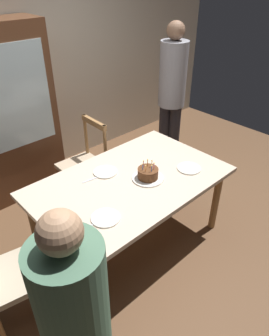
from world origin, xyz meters
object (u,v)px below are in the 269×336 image
at_px(plate_near_celebrant, 106,218).
at_px(china_cabinet, 2,118).
at_px(dining_table, 130,187).
at_px(person_celebrant, 77,327).
at_px(birthday_cake, 148,174).
at_px(person_guest, 172,92).
at_px(plate_near_guest, 189,168).
at_px(plate_far_side, 105,172).
at_px(chair_spindle_back, 84,165).

relative_size(plate_near_celebrant, china_cabinet, 0.12).
xyz_separation_m(dining_table, person_celebrant, (-1.14, -0.88, 0.25)).
bearing_deg(birthday_cake, person_guest, 33.25).
xyz_separation_m(plate_near_guest, person_celebrant, (-1.66, -0.64, 0.16)).
bearing_deg(plate_near_celebrant, birthday_cake, 14.04).
relative_size(plate_far_side, plate_near_guest, 1.00).
distance_m(chair_spindle_back, person_celebrant, 2.17).
bearing_deg(person_celebrant, plate_near_celebrant, 43.38).
distance_m(plate_near_celebrant, china_cabinet, 1.81).
relative_size(dining_table, plate_far_side, 7.77).
distance_m(birthday_cake, plate_far_side, 0.39).
distance_m(plate_near_guest, chair_spindle_back, 1.21).
relative_size(person_celebrant, china_cabinet, 0.84).
xyz_separation_m(birthday_cake, plate_far_side, (-0.21, 0.33, -0.04)).
bearing_deg(china_cabinet, person_guest, -27.19).
height_order(plate_near_guest, person_celebrant, person_celebrant).
height_order(dining_table, plate_far_side, plate_far_side).
bearing_deg(person_guest, chair_spindle_back, 171.73).
relative_size(dining_table, china_cabinet, 0.90).
distance_m(birthday_cake, china_cabinet, 1.74).
bearing_deg(person_celebrant, plate_near_guest, 21.01).
bearing_deg(birthday_cake, plate_near_celebrant, -165.96).
relative_size(birthday_cake, chair_spindle_back, 0.29).
relative_size(plate_near_guest, chair_spindle_back, 0.23).
height_order(birthday_cake, plate_far_side, birthday_cake).
bearing_deg(chair_spindle_back, dining_table, -95.95).
distance_m(person_guest, china_cabinet, 1.93).
bearing_deg(birthday_cake, plate_far_side, 122.41).
distance_m(dining_table, plate_near_celebrant, 0.53).
relative_size(birthday_cake, plate_near_guest, 1.27).
bearing_deg(person_guest, dining_table, -152.43).
height_order(dining_table, china_cabinet, china_cabinet).
height_order(plate_near_guest, person_guest, person_guest).
relative_size(birthday_cake, plate_near_celebrant, 1.27).
bearing_deg(dining_table, birthday_cake, -36.17).
xyz_separation_m(dining_table, person_guest, (1.30, 0.68, 0.39)).
distance_m(plate_far_side, person_guest, 1.48).
bearing_deg(plate_near_celebrant, person_celebrant, -136.62).
xyz_separation_m(birthday_cake, plate_near_guest, (0.39, -0.15, -0.04)).
bearing_deg(plate_near_celebrant, dining_table, 27.04).
relative_size(dining_table, plate_near_guest, 7.77).
xyz_separation_m(plate_near_celebrant, plate_far_side, (0.38, 0.48, 0.00)).
bearing_deg(birthday_cake, plate_near_guest, -20.97).
bearing_deg(person_celebrant, person_guest, 32.48).
distance_m(plate_near_guest, person_guest, 1.24).
xyz_separation_m(plate_near_guest, person_guest, (0.78, 0.92, 0.30)).
bearing_deg(china_cabinet, plate_far_side, -75.80).
xyz_separation_m(chair_spindle_back, china_cabinet, (-0.51, 0.71, 0.49)).
distance_m(dining_table, person_celebrant, 1.46).
height_order(chair_spindle_back, person_guest, person_guest).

